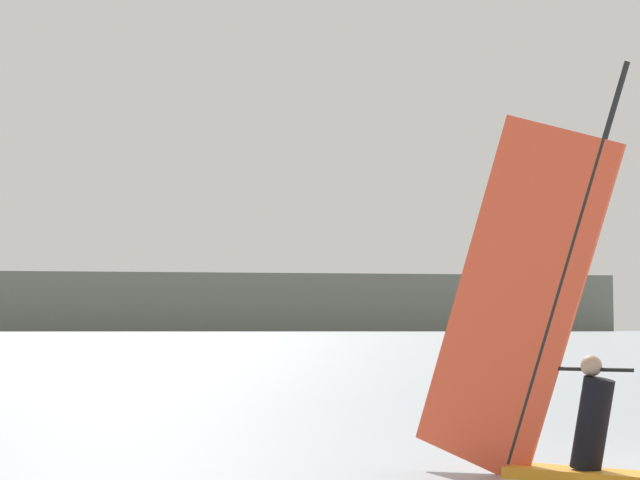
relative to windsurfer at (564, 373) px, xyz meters
The scene contains 1 object.
windsurfer is the anchor object (origin of this frame).
Camera 1 is at (-6.86, -12.47, 1.56)m, focal length 66.31 mm.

